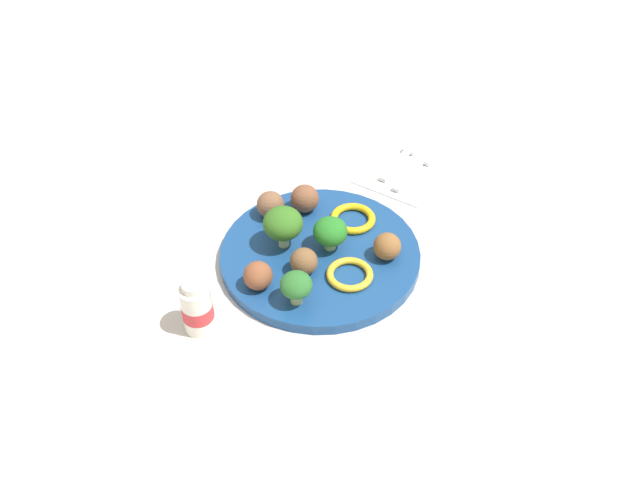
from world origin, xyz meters
TOP-DOWN VIEW (x-y plane):
  - ground_plane at (0.00, 0.00)m, footprint 4.00×4.00m
  - plate at (0.00, 0.00)m, footprint 0.28×0.28m
  - broccoli_floret_center at (0.01, -0.01)m, footprint 0.05×0.05m
  - broccoli_floret_front_left at (-0.02, 0.05)m, footprint 0.06×0.06m
  - broccoli_floret_back_left at (-0.09, -0.03)m, footprint 0.04×0.04m
  - meatball_far_rim at (0.06, 0.07)m, footprint 0.04×0.04m
  - meatball_back_right at (0.02, 0.10)m, footprint 0.04×0.04m
  - meatball_mid_left at (0.05, -0.08)m, footprint 0.04×0.04m
  - meatball_center at (-0.10, 0.02)m, footprint 0.04×0.04m
  - meatball_back_left at (-0.05, -0.01)m, footprint 0.04×0.04m
  - pepper_ring_front_left at (-0.02, -0.06)m, footprint 0.08×0.08m
  - pepper_ring_back_left at (0.08, -0.00)m, footprint 0.09×0.09m
  - napkin at (0.26, 0.02)m, footprint 0.18×0.13m
  - fork at (0.27, 0.03)m, footprint 0.12×0.03m
  - knife at (0.27, -0.00)m, footprint 0.15×0.03m
  - yogurt_bottle at (-0.19, 0.05)m, footprint 0.04×0.04m

SIDE VIEW (x-z plane):
  - ground_plane at x=0.00m, z-range 0.00..0.00m
  - napkin at x=0.26m, z-range 0.00..0.01m
  - knife at x=0.27m, z-range 0.00..0.01m
  - fork at x=0.27m, z-range 0.00..0.01m
  - plate at x=0.00m, z-range 0.00..0.02m
  - pepper_ring_front_left at x=-0.02m, z-range 0.02..0.03m
  - pepper_ring_back_left at x=0.08m, z-range 0.02..0.03m
  - meatball_back_left at x=-0.05m, z-range 0.02..0.05m
  - meatball_mid_left at x=0.05m, z-range 0.02..0.05m
  - meatball_center at x=-0.10m, z-range 0.02..0.05m
  - yogurt_bottle at x=-0.19m, z-range 0.00..0.08m
  - meatball_back_right at x=0.02m, z-range 0.02..0.06m
  - meatball_far_rim at x=0.06m, z-range 0.02..0.06m
  - broccoli_floret_back_left at x=-0.09m, z-range 0.02..0.07m
  - broccoli_floret_center at x=0.01m, z-range 0.02..0.07m
  - broccoli_floret_front_left at x=-0.02m, z-range 0.02..0.09m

